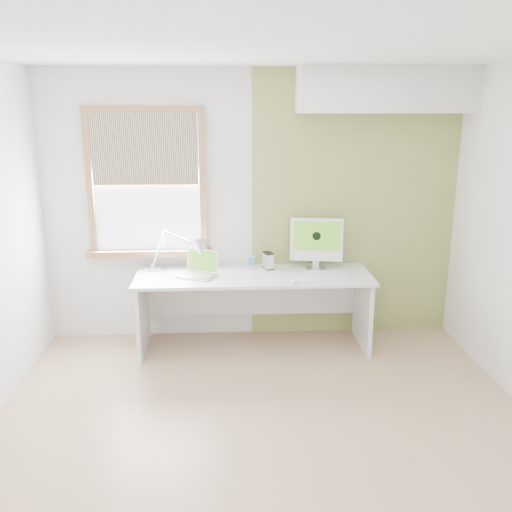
{
  "coord_description": "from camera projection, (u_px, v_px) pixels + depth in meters",
  "views": [
    {
      "loc": [
        -0.25,
        -3.59,
        2.27
      ],
      "look_at": [
        0.0,
        1.05,
        1.0
      ],
      "focal_mm": 39.11,
      "sensor_mm": 36.0,
      "label": 1
    }
  ],
  "objects": [
    {
      "name": "phone_dock",
      "position": [
        251.0,
        265.0,
        5.37
      ],
      "size": [
        0.08,
        0.08,
        0.13
      ],
      "color": "silver",
      "rests_on": "desk"
    },
    {
      "name": "keyboard",
      "position": [
        325.0,
        280.0,
        5.02
      ],
      "size": [
        0.47,
        0.15,
        0.02
      ],
      "color": "white",
      "rests_on": "desk"
    },
    {
      "name": "desk_lamp",
      "position": [
        191.0,
        251.0,
        5.25
      ],
      "size": [
        0.67,
        0.33,
        0.39
      ],
      "color": "silver",
      "rests_on": "desk"
    },
    {
      "name": "room",
      "position": [
        265.0,
        254.0,
        3.72
      ],
      "size": [
        4.04,
        3.54,
        2.64
      ],
      "color": "tan",
      "rests_on": "ground"
    },
    {
      "name": "window",
      "position": [
        146.0,
        183.0,
        5.26
      ],
      "size": [
        1.2,
        0.14,
        1.42
      ],
      "color": "#8F5A3B",
      "rests_on": "room"
    },
    {
      "name": "desk",
      "position": [
        253.0,
        292.0,
        5.31
      ],
      "size": [
        2.2,
        0.7,
        0.73
      ],
      "color": "silver",
      "rests_on": "room"
    },
    {
      "name": "external_drive",
      "position": [
        268.0,
        261.0,
        5.37
      ],
      "size": [
        0.11,
        0.14,
        0.16
      ],
      "color": "silver",
      "rests_on": "desk"
    },
    {
      "name": "imac",
      "position": [
        316.0,
        241.0,
        5.33
      ],
      "size": [
        0.51,
        0.2,
        0.49
      ],
      "color": "silver",
      "rests_on": "desk"
    },
    {
      "name": "laptop",
      "position": [
        199.0,
        269.0,
        5.17
      ],
      "size": [
        0.41,
        0.38,
        0.23
      ],
      "color": "silver",
      "rests_on": "desk"
    },
    {
      "name": "soffit",
      "position": [
        386.0,
        89.0,
        5.01
      ],
      "size": [
        1.6,
        0.4,
        0.42
      ],
      "primitive_type": "cube",
      "color": "white",
      "rests_on": "room"
    },
    {
      "name": "accent_wall",
      "position": [
        354.0,
        206.0,
        5.45
      ],
      "size": [
        2.0,
        0.02,
        2.6
      ],
      "primitive_type": "cube",
      "color": "olive",
      "rests_on": "room"
    },
    {
      "name": "mouse",
      "position": [
        294.0,
        281.0,
        4.97
      ],
      "size": [
        0.08,
        0.12,
        0.03
      ],
      "primitive_type": "ellipsoid",
      "rotation": [
        0.0,
        0.0,
        0.15
      ],
      "color": "white",
      "rests_on": "desk"
    }
  ]
}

